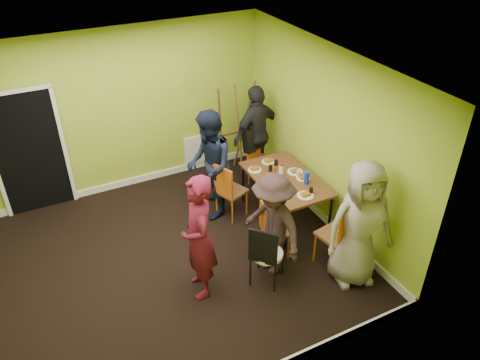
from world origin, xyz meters
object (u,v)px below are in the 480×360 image
object	(u,v)px
person_left_near	(273,225)
person_back_end	(257,133)
easel	(234,131)
orange_bottle	(273,169)
dining_table	(286,181)
person_front_end	(360,225)
chair_left_far	(228,188)
chair_left_near	(270,226)
chair_bentwood	(266,253)
blue_bottle	(307,178)
chair_back_end	(256,144)
chair_front_end	(342,233)
thermos	(281,172)
person_standing	(199,238)
person_left_far	(209,166)

from	to	relation	value
person_left_near	person_back_end	xyz separation A→B (m)	(0.97, 2.24, 0.11)
easel	orange_bottle	size ratio (longest dim) A/B	20.65
person_left_near	orange_bottle	bearing A→B (deg)	137.24
dining_table	orange_bottle	distance (m)	0.28
dining_table	person_back_end	xyz separation A→B (m)	(0.18, 1.29, 0.19)
person_left_near	dining_table	bearing A→B (deg)	128.13
person_front_end	orange_bottle	bearing A→B (deg)	110.37
chair_left_far	orange_bottle	world-z (taller)	chair_left_far
chair_left_near	chair_bentwood	xyz separation A→B (m)	(-0.35, -0.49, 0.04)
chair_left_far	blue_bottle	bearing A→B (deg)	33.79
orange_bottle	dining_table	bearing A→B (deg)	-73.40
person_left_near	person_front_end	world-z (taller)	person_front_end
chair_back_end	chair_front_end	world-z (taller)	chair_front_end
dining_table	person_back_end	bearing A→B (deg)	81.87
thermos	person_left_near	distance (m)	1.20
chair_back_end	chair_front_end	xyz separation A→B (m)	(-0.02, -2.52, -0.13)
thermos	person_left_near	xyz separation A→B (m)	(-0.70, -0.96, -0.10)
chair_back_end	thermos	size ratio (longest dim) A/B	4.35
person_back_end	chair_bentwood	bearing A→B (deg)	48.91
easel	chair_back_end	bearing A→B (deg)	-57.96
easel	chair_bentwood	bearing A→B (deg)	-107.89
person_back_end	thermos	bearing A→B (deg)	62.87
chair_bentwood	person_standing	bearing A→B (deg)	-151.30
dining_table	chair_front_end	xyz separation A→B (m)	(0.08, -1.34, -0.09)
chair_front_end	person_standing	world-z (taller)	person_standing
easel	person_left_near	xyz separation A→B (m)	(-0.66, -2.50, -0.12)
person_standing	person_left_near	bearing A→B (deg)	94.61
blue_bottle	easel	bearing A→B (deg)	100.16
chair_left_far	person_left_near	bearing A→B (deg)	-21.30
blue_bottle	orange_bottle	xyz separation A→B (m)	(-0.27, 0.52, -0.06)
person_left_far	person_left_near	xyz separation A→B (m)	(0.22, -1.59, -0.13)
chair_left_near	blue_bottle	xyz separation A→B (m)	(0.85, 0.40, 0.34)
easel	person_back_end	xyz separation A→B (m)	(0.31, -0.25, -0.01)
chair_front_end	thermos	world-z (taller)	chair_front_end
chair_left_near	person_standing	xyz separation A→B (m)	(-1.16, -0.21, 0.37)
person_left_near	chair_left_near	bearing A→B (deg)	141.47
chair_front_end	person_left_near	distance (m)	0.96
chair_front_end	blue_bottle	xyz separation A→B (m)	(0.12, 1.07, 0.24)
person_left_near	person_front_end	bearing A→B (deg)	42.25
orange_bottle	person_front_end	xyz separation A→B (m)	(0.20, -1.86, 0.12)
dining_table	easel	world-z (taller)	easel
chair_back_end	person_left_near	xyz separation A→B (m)	(-0.89, -2.13, 0.03)
person_front_end	chair_left_far	bearing A→B (deg)	128.81
chair_front_end	person_standing	distance (m)	1.97
chair_back_end	blue_bottle	distance (m)	1.46
dining_table	easel	xyz separation A→B (m)	(-0.13, 1.55, 0.19)
thermos	blue_bottle	size ratio (longest dim) A/B	1.20
chair_back_end	chair_left_far	bearing A→B (deg)	17.05
dining_table	chair_front_end	bearing A→B (deg)	-86.51
chair_left_far	thermos	world-z (taller)	thermos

